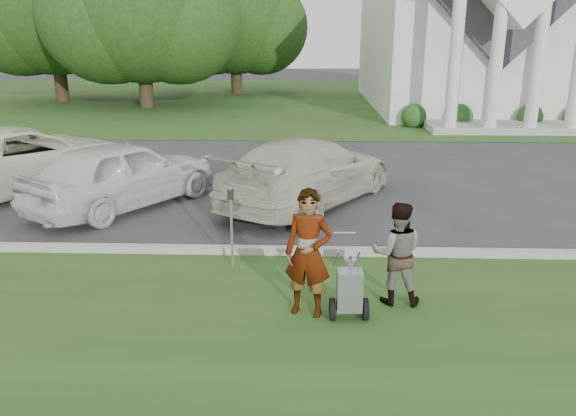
# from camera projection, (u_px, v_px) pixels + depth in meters

# --- Properties ---
(ground) EXTENTS (120.00, 120.00, 0.00)m
(ground) POSITION_uv_depth(u_px,v_px,m) (256.00, 266.00, 9.76)
(ground) COLOR #333335
(ground) RESTS_ON ground
(grass_strip) EXTENTS (80.00, 7.00, 0.01)m
(grass_strip) POSITION_uv_depth(u_px,v_px,m) (234.00, 362.00, 6.90)
(grass_strip) COLOR #274818
(grass_strip) RESTS_ON ground
(church_lawn) EXTENTS (80.00, 30.00, 0.01)m
(church_lawn) POSITION_uv_depth(u_px,v_px,m) (294.00, 98.00, 35.54)
(church_lawn) COLOR #274818
(church_lawn) RESTS_ON ground
(curb) EXTENTS (80.00, 0.18, 0.15)m
(curb) POSITION_uv_depth(u_px,v_px,m) (259.00, 251.00, 10.26)
(curb) COLOR #9E9E93
(curb) RESTS_ON ground
(tree_left) EXTENTS (10.63, 8.40, 9.71)m
(tree_left) POSITION_uv_depth(u_px,v_px,m) (140.00, 10.00, 29.51)
(tree_left) COLOR #332316
(tree_left) RESTS_ON ground
(tree_far) EXTENTS (11.64, 9.20, 10.73)m
(tree_far) POSITION_uv_depth(u_px,v_px,m) (51.00, 1.00, 32.40)
(tree_far) COLOR #332316
(tree_far) RESTS_ON ground
(tree_back) EXTENTS (9.61, 7.60, 8.89)m
(tree_back) POSITION_uv_depth(u_px,v_px,m) (235.00, 21.00, 37.13)
(tree_back) COLOR #332316
(tree_back) RESTS_ON ground
(striping_cart) EXTENTS (0.55, 1.08, 1.00)m
(striping_cart) POSITION_uv_depth(u_px,v_px,m) (349.00, 291.00, 7.83)
(striping_cart) COLOR black
(striping_cart) RESTS_ON ground
(person_left) EXTENTS (0.76, 0.60, 1.84)m
(person_left) POSITION_uv_depth(u_px,v_px,m) (308.00, 254.00, 7.83)
(person_left) COLOR #999999
(person_left) RESTS_ON ground
(person_right) EXTENTS (0.80, 0.65, 1.56)m
(person_right) POSITION_uv_depth(u_px,v_px,m) (397.00, 254.00, 8.22)
(person_right) COLOR #999999
(person_right) RESTS_ON ground
(parking_meter_near) EXTENTS (0.10, 0.09, 1.42)m
(parking_meter_near) POSITION_uv_depth(u_px,v_px,m) (231.00, 218.00, 9.49)
(parking_meter_near) COLOR #999CA1
(parking_meter_near) RESTS_ON ground
(car_a) EXTENTS (5.66, 6.40, 1.65)m
(car_a) POSITION_uv_depth(u_px,v_px,m) (24.00, 159.00, 14.35)
(car_a) COLOR #EFE4CA
(car_a) RESTS_ON ground
(car_b) EXTENTS (4.13, 4.93, 1.59)m
(car_b) POSITION_uv_depth(u_px,v_px,m) (122.00, 174.00, 12.92)
(car_b) COLOR silver
(car_b) RESTS_ON ground
(car_c) EXTENTS (4.68, 5.72, 1.56)m
(car_c) POSITION_uv_depth(u_px,v_px,m) (308.00, 171.00, 13.23)
(car_c) COLOR beige
(car_c) RESTS_ON ground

